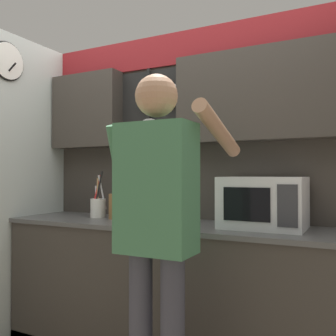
% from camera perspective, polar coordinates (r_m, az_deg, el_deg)
% --- Properties ---
extents(base_cabinet_counter, '(2.34, 0.60, 0.92)m').
position_cam_1_polar(base_cabinet_counter, '(2.66, -0.35, -18.35)').
color(base_cabinet_counter, '#38332D').
rests_on(base_cabinet_counter, ground_plane).
extents(back_wall_unit, '(2.91, 0.20, 2.32)m').
position_cam_1_polar(back_wall_unit, '(2.77, 2.62, 2.64)').
color(back_wall_unit, '#38332D').
rests_on(back_wall_unit, ground_plane).
extents(microwave, '(0.50, 0.38, 0.31)m').
position_cam_1_polar(microwave, '(2.37, 14.33, -5.11)').
color(microwave, silver).
rests_on(microwave, base_cabinet_counter).
extents(knife_block, '(0.11, 0.15, 0.27)m').
position_cam_1_polar(knife_block, '(2.80, -7.20, -5.71)').
color(knife_block, brown).
rests_on(knife_block, base_cabinet_counter).
extents(utensil_crock, '(0.12, 0.12, 0.35)m').
position_cam_1_polar(utensil_crock, '(2.92, -10.61, -5.75)').
color(utensil_crock, white).
rests_on(utensil_crock, base_cabinet_counter).
extents(person, '(0.54, 0.67, 1.75)m').
position_cam_1_polar(person, '(1.88, -1.60, -7.11)').
color(person, '#383842').
rests_on(person, ground_plane).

